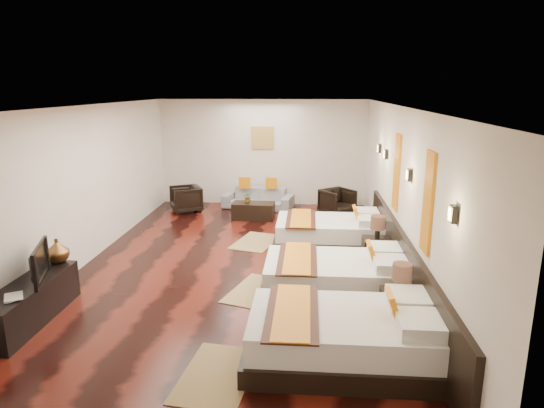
# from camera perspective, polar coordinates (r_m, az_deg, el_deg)

# --- Properties ---
(floor) EXTENTS (5.50, 9.50, 0.01)m
(floor) POSITION_cam_1_polar(r_m,az_deg,el_deg) (8.45, -4.22, -7.65)
(floor) COLOR black
(floor) RESTS_ON ground
(ceiling) EXTENTS (5.50, 9.50, 0.01)m
(ceiling) POSITION_cam_1_polar(r_m,az_deg,el_deg) (7.86, -4.59, 11.68)
(ceiling) COLOR white
(ceiling) RESTS_ON floor
(back_wall) EXTENTS (5.50, 0.01, 2.80)m
(back_wall) POSITION_cam_1_polar(r_m,az_deg,el_deg) (12.69, -1.12, 6.23)
(back_wall) COLOR silver
(back_wall) RESTS_ON floor
(left_wall) EXTENTS (0.01, 9.50, 2.80)m
(left_wall) POSITION_cam_1_polar(r_m,az_deg,el_deg) (8.89, -22.22, 1.84)
(left_wall) COLOR silver
(left_wall) RESTS_ON floor
(right_wall) EXTENTS (0.01, 9.50, 2.80)m
(right_wall) POSITION_cam_1_polar(r_m,az_deg,el_deg) (8.09, 15.23, 1.29)
(right_wall) COLOR silver
(right_wall) RESTS_ON floor
(headboard_panel) EXTENTS (0.08, 6.60, 0.90)m
(headboard_panel) POSITION_cam_1_polar(r_m,az_deg,el_deg) (7.60, 15.56, -7.04)
(headboard_panel) COLOR black
(headboard_panel) RESTS_ON floor
(bed_near) EXTENTS (2.29, 1.44, 0.87)m
(bed_near) POSITION_cam_1_polar(r_m,az_deg,el_deg) (5.75, 8.95, -15.48)
(bed_near) COLOR black
(bed_near) RESTS_ON floor
(bed_mid) EXTENTS (2.23, 1.40, 0.85)m
(bed_mid) POSITION_cam_1_polar(r_m,az_deg,el_deg) (7.36, 7.90, -8.67)
(bed_mid) COLOR black
(bed_mid) RESTS_ON floor
(bed_far) EXTENTS (2.19, 1.37, 0.83)m
(bed_far) POSITION_cam_1_polar(r_m,az_deg,el_deg) (9.52, 7.12, -3.39)
(bed_far) COLOR black
(bed_far) RESTS_ON floor
(nightstand_a) EXTENTS (0.47, 0.47, 0.92)m
(nightstand_a) POSITION_cam_1_polar(r_m,az_deg,el_deg) (6.50, 15.16, -11.91)
(nightstand_a) COLOR black
(nightstand_a) RESTS_ON floor
(nightstand_b) EXTENTS (0.48, 0.48, 0.94)m
(nightstand_b) POSITION_cam_1_polar(r_m,az_deg,el_deg) (8.51, 12.51, -5.42)
(nightstand_b) COLOR black
(nightstand_b) RESTS_ON floor
(jute_mat_near) EXTENTS (0.89, 1.28, 0.01)m
(jute_mat_near) POSITION_cam_1_polar(r_m,az_deg,el_deg) (5.60, -6.67, -19.80)
(jute_mat_near) COLOR olive
(jute_mat_near) RESTS_ON floor
(jute_mat_mid) EXTENTS (1.08, 1.37, 0.01)m
(jute_mat_mid) POSITION_cam_1_polar(r_m,az_deg,el_deg) (7.51, -1.76, -10.44)
(jute_mat_mid) COLOR olive
(jute_mat_mid) RESTS_ON floor
(jute_mat_far) EXTENTS (1.04, 1.36, 0.01)m
(jute_mat_far) POSITION_cam_1_polar(r_m,az_deg,el_deg) (9.76, -1.96, -4.58)
(jute_mat_far) COLOR olive
(jute_mat_far) RESTS_ON floor
(tv_console) EXTENTS (0.50, 1.80, 0.55)m
(tv_console) POSITION_cam_1_polar(r_m,az_deg,el_deg) (7.28, -27.25, -10.57)
(tv_console) COLOR black
(tv_console) RESTS_ON floor
(tv) EXTENTS (0.39, 0.86, 0.50)m
(tv) POSITION_cam_1_polar(r_m,az_deg,el_deg) (7.17, -26.85, -6.38)
(tv) COLOR black
(tv) RESTS_ON tv_console
(book) EXTENTS (0.33, 0.35, 0.03)m
(book) POSITION_cam_1_polar(r_m,az_deg,el_deg) (6.80, -29.68, -9.94)
(book) COLOR black
(book) RESTS_ON tv_console
(figurine) EXTENTS (0.39, 0.39, 0.36)m
(figurine) POSITION_cam_1_polar(r_m,az_deg,el_deg) (7.77, -24.54, -5.16)
(figurine) COLOR brown
(figurine) RESTS_ON tv_console
(sofa) EXTENTS (1.91, 1.03, 0.53)m
(sofa) POSITION_cam_1_polar(r_m,az_deg,el_deg) (12.39, -1.69, 0.69)
(sofa) COLOR gray
(sofa) RESTS_ON floor
(armchair_left) EXTENTS (0.97, 0.96, 0.66)m
(armchair_left) POSITION_cam_1_polar(r_m,az_deg,el_deg) (12.21, -10.37, 0.59)
(armchair_left) COLOR black
(armchair_left) RESTS_ON floor
(armchair_right) EXTENTS (0.99, 0.99, 0.65)m
(armchair_right) POSITION_cam_1_polar(r_m,az_deg,el_deg) (11.85, 7.90, 0.25)
(armchair_right) COLOR black
(armchair_right) RESTS_ON floor
(coffee_table) EXTENTS (1.02, 0.55, 0.40)m
(coffee_table) POSITION_cam_1_polar(r_m,az_deg,el_deg) (11.39, -2.24, -0.83)
(coffee_table) COLOR black
(coffee_table) RESTS_ON floor
(table_plant) EXTENTS (0.23, 0.20, 0.24)m
(table_plant) POSITION_cam_1_polar(r_m,az_deg,el_deg) (11.39, -2.93, 0.82)
(table_plant) COLOR #2A5D1F
(table_plant) RESTS_ON coffee_table
(orange_panel_a) EXTENTS (0.04, 0.40, 1.30)m
(orange_panel_a) POSITION_cam_1_polar(r_m,az_deg,el_deg) (6.21, 18.36, 0.15)
(orange_panel_a) COLOR #D86014
(orange_panel_a) RESTS_ON right_wall
(orange_panel_b) EXTENTS (0.04, 0.40, 1.30)m
(orange_panel_b) POSITION_cam_1_polar(r_m,az_deg,el_deg) (8.32, 14.85, 3.76)
(orange_panel_b) COLOR #D86014
(orange_panel_b) RESTS_ON right_wall
(sconce_near) EXTENTS (0.07, 0.12, 0.18)m
(sconce_near) POSITION_cam_1_polar(r_m,az_deg,el_deg) (5.14, 21.04, -1.14)
(sconce_near) COLOR black
(sconce_near) RESTS_ON right_wall
(sconce_mid) EXTENTS (0.07, 0.12, 0.18)m
(sconce_mid) POSITION_cam_1_polar(r_m,az_deg,el_deg) (7.23, 16.24, 3.39)
(sconce_mid) COLOR black
(sconce_mid) RESTS_ON right_wall
(sconce_far) EXTENTS (0.07, 0.12, 0.18)m
(sconce_far) POSITION_cam_1_polar(r_m,az_deg,el_deg) (9.37, 13.59, 5.86)
(sconce_far) COLOR black
(sconce_far) RESTS_ON right_wall
(sconce_lounge) EXTENTS (0.07, 0.12, 0.18)m
(sconce_lounge) POSITION_cam_1_polar(r_m,az_deg,el_deg) (10.25, 12.82, 6.57)
(sconce_lounge) COLOR black
(sconce_lounge) RESTS_ON right_wall
(gold_artwork) EXTENTS (0.60, 0.04, 0.60)m
(gold_artwork) POSITION_cam_1_polar(r_m,az_deg,el_deg) (12.62, -1.14, 8.02)
(gold_artwork) COLOR #AD873F
(gold_artwork) RESTS_ON back_wall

